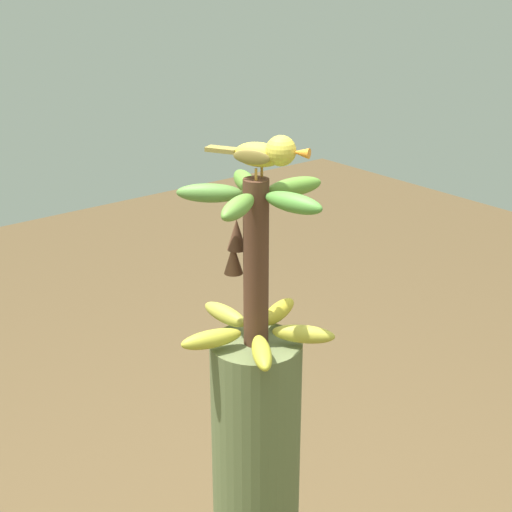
# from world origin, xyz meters

# --- Properties ---
(banana_bunch) EXTENTS (0.30, 0.30, 0.32)m
(banana_bunch) POSITION_xyz_m (-0.00, 0.00, 1.23)
(banana_bunch) COLOR #4C2D1E
(banana_bunch) RESTS_ON banana_tree
(perched_bird) EXTENTS (0.11, 0.18, 0.08)m
(perched_bird) POSITION_xyz_m (0.01, -0.02, 1.44)
(perched_bird) COLOR #C68933
(perched_bird) RESTS_ON banana_bunch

